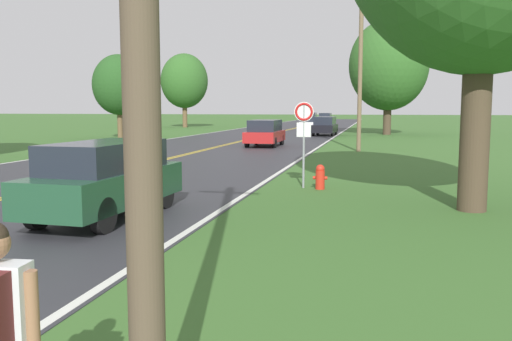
% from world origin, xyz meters
% --- Properties ---
extents(fire_hydrant, '(0.44, 0.28, 0.76)m').
position_xyz_m(fire_hydrant, '(8.26, 16.44, 0.39)').
color(fire_hydrant, red).
rests_on(fire_hydrant, ground).
extents(traffic_sign, '(0.60, 0.10, 2.65)m').
position_xyz_m(traffic_sign, '(7.73, 16.59, 2.01)').
color(traffic_sign, gray).
rests_on(traffic_sign, ground).
extents(utility_pole_midground, '(1.80, 0.24, 9.85)m').
position_xyz_m(utility_pole_midground, '(8.87, 31.38, 5.09)').
color(utility_pole_midground, brown).
rests_on(utility_pole_midground, ground).
extents(tree_left_verge, '(5.95, 5.95, 9.28)m').
position_xyz_m(tree_left_verge, '(-14.21, 65.59, 5.84)').
color(tree_left_verge, brown).
rests_on(tree_left_verge, ground).
extents(tree_mid_treeline, '(7.21, 7.21, 10.51)m').
position_xyz_m(tree_mid_treeline, '(10.69, 51.74, 6.35)').
color(tree_mid_treeline, '#473828').
rests_on(tree_mid_treeline, ground).
extents(tree_right_cluster, '(4.21, 4.21, 6.73)m').
position_xyz_m(tree_right_cluster, '(-10.50, 40.46, 4.30)').
color(tree_right_cluster, brown).
rests_on(tree_right_cluster, ground).
extents(car_dark_green_suv_nearest, '(1.92, 4.62, 1.72)m').
position_xyz_m(car_dark_green_suv_nearest, '(4.04, 11.02, 0.92)').
color(car_dark_green_suv_nearest, black).
rests_on(car_dark_green_suv_nearest, ground).
extents(car_red_suv_approaching, '(1.96, 4.44, 1.70)m').
position_xyz_m(car_red_suv_approaching, '(2.81, 34.23, 0.90)').
color(car_red_suv_approaching, black).
rests_on(car_red_suv_approaching, ground).
extents(car_black_suv_mid_near, '(2.00, 4.77, 1.68)m').
position_xyz_m(car_black_suv_mid_near, '(5.24, 48.84, 0.89)').
color(car_black_suv_mid_near, black).
rests_on(car_black_suv_mid_near, ground).
extents(car_white_van_mid_far, '(1.94, 4.34, 1.96)m').
position_xyz_m(car_white_van_mid_far, '(2.43, 59.37, 0.99)').
color(car_white_van_mid_far, black).
rests_on(car_white_van_mid_far, ground).
extents(car_silver_suv_receding, '(1.83, 4.44, 1.70)m').
position_xyz_m(car_silver_suv_receding, '(2.11, 81.54, 0.91)').
color(car_silver_suv_receding, black).
rests_on(car_silver_suv_receding, ground).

